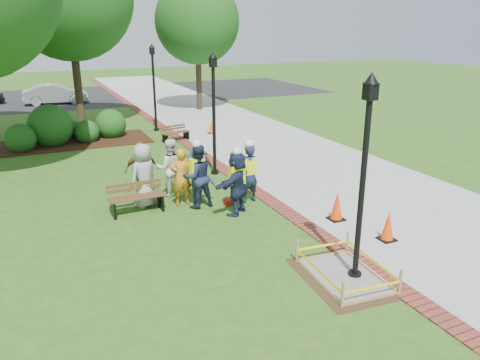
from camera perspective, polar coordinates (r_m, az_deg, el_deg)
name	(u,v)px	position (r m, az deg, el deg)	size (l,w,h in m)	color
ground	(242,233)	(12.10, 0.22, -6.44)	(100.00, 100.00, 0.00)	#285116
sidewalk	(249,135)	(22.73, 1.05, 5.46)	(6.00, 60.00, 0.02)	#9E9E99
brick_edging	(184,142)	(21.56, -6.78, 4.63)	(0.50, 60.00, 0.03)	maroon
mulch_bed	(71,143)	(22.60, -19.95, 4.30)	(7.00, 3.00, 0.05)	#381E0F
parking_lot	(92,96)	(37.60, -17.63, 9.73)	(36.00, 12.00, 0.01)	black
wet_concrete_pad	(345,267)	(10.23, 12.69, -10.36)	(1.88, 2.43, 0.55)	#47331E
bench_near	(137,204)	(13.56, -12.42, -2.85)	(1.58, 0.57, 0.85)	brown
bench_far	(176,136)	(21.77, -7.83, 5.30)	(1.39, 0.79, 0.71)	brown
cone_front	(388,227)	(12.09, 17.59, -5.45)	(0.39, 0.39, 0.77)	black
cone_back	(337,207)	(12.97, 11.72, -3.18)	(0.42, 0.42, 0.82)	black
cone_far	(211,127)	(23.15, -3.51, 6.46)	(0.34, 0.34, 0.68)	black
toolbox	(230,202)	(13.90, -1.17, -2.65)	(0.37, 0.20, 0.19)	#A1150C
lamp_near	(364,164)	(9.47, 14.90, 1.84)	(0.28, 0.28, 4.26)	black
lamp_mid	(214,105)	(16.28, -3.23, 9.15)	(0.28, 0.28, 4.26)	black
lamp_far	(154,81)	(23.85, -10.48, 11.79)	(0.28, 0.28, 4.26)	black
tree_right	(197,22)	(29.68, -5.23, 18.67)	(5.07, 5.07, 7.84)	#3D2D1E
shrub_a	(22,151)	(21.90, -24.99, 3.20)	(1.27, 1.27, 1.27)	#184614
shrub_b	(53,145)	(22.59, -21.87, 4.02)	(1.95, 1.95, 1.95)	#184614
shrub_c	(88,142)	(22.55, -18.05, 4.42)	(1.10, 1.10, 1.10)	#184614
shrub_d	(112,137)	(23.26, -15.39, 5.07)	(1.45, 1.45, 1.45)	#184614
shrub_e	(75,138)	(23.56, -19.43, 4.85)	(0.87, 0.87, 0.87)	#184614
casual_person_a	(144,175)	(13.80, -11.63, 0.55)	(0.72, 0.63, 1.89)	#999999
casual_person_b	(181,177)	(13.76, -7.22, 0.35)	(0.57, 0.39, 1.71)	orange
casual_person_c	(170,168)	(14.53, -8.51, 1.47)	(0.63, 0.46, 1.81)	white
casual_person_d	(142,169)	(14.64, -11.89, 1.26)	(0.56, 0.36, 1.75)	brown
casual_person_e	(197,176)	(13.92, -5.24, 0.44)	(0.62, 0.56, 1.63)	#33365A
hivis_worker_a	(237,181)	(12.98, -0.40, -0.12)	(0.68, 0.65, 1.95)	#1B2D47
hivis_worker_b	(249,172)	(13.86, 1.04, 1.03)	(0.61, 0.44, 1.92)	#171A3B
hivis_worker_c	(197,174)	(13.49, -5.22, 0.67)	(0.63, 0.44, 2.02)	#1B2647
parked_car_b	(57,104)	(34.51, -21.42, 8.62)	(4.53, 1.97, 1.48)	silver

